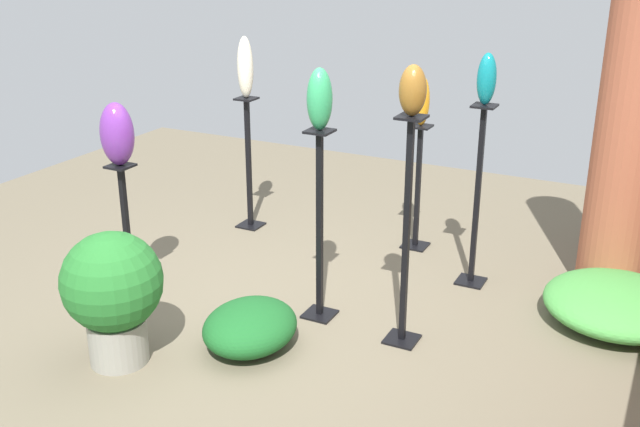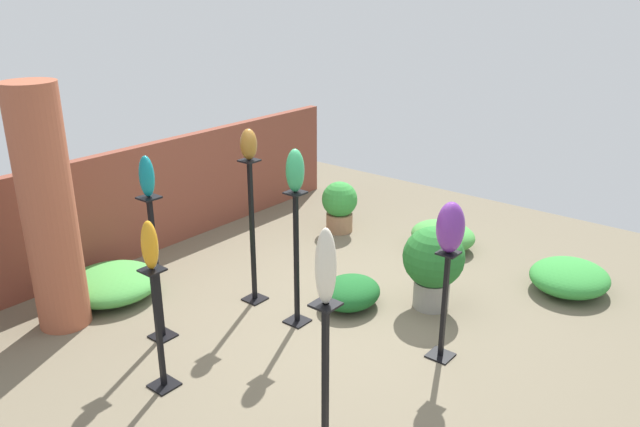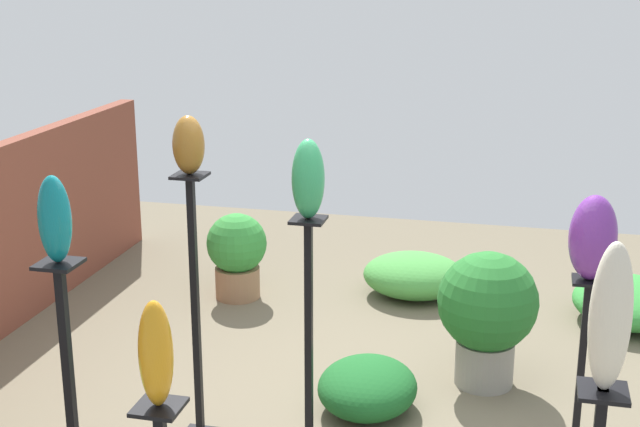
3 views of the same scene
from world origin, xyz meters
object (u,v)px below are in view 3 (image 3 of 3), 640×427
pedestal_bronze (196,321)px  potted_plant_walkway_edge (487,310)px  pedestal_teal (73,426)px  pedestal_jade (309,352)px  potted_plant_back_center (237,252)px  art_vase_jade (308,179)px  art_vase_amber (156,354)px  art_vase_ivory (610,317)px  art_vase_violet (593,238)px  pedestal_violet (580,378)px  art_vase_teal (55,219)px  art_vase_bronze (189,145)px

pedestal_bronze → potted_plant_walkway_edge: 1.75m
pedestal_teal → pedestal_jade: (0.95, -0.76, -0.02)m
potted_plant_back_center → art_vase_jade: bearing=-152.4°
art_vase_jade → art_vase_amber: bearing=173.2°
pedestal_bronze → potted_plant_walkway_edge: bearing=-55.3°
art_vase_ivory → potted_plant_back_center: (3.21, 2.34, -1.03)m
art_vase_amber → potted_plant_back_center: size_ratio=0.59×
art_vase_violet → art_vase_amber: (-1.74, 1.48, 0.03)m
pedestal_violet → art_vase_teal: 2.67m
pedestal_bronze → pedestal_jade: size_ratio=1.13×
pedestal_violet → art_vase_ivory: (-1.51, 0.04, 0.95)m
art_vase_violet → art_vase_ivory: size_ratio=0.85×
pedestal_bronze → potted_plant_back_center: size_ratio=2.23×
art_vase_amber → art_vase_teal: (0.45, 0.60, 0.29)m
art_vase_bronze → art_vase_ivory: art_vase_bronze is taller
pedestal_violet → art_vase_teal: (-1.29, 2.08, 1.06)m
art_vase_bronze → potted_plant_back_center: size_ratio=0.45×
pedestal_teal → potted_plant_walkway_edge: (2.00, -1.58, -0.14)m
art_vase_violet → art_vase_amber: art_vase_amber is taller
pedestal_jade → art_vase_jade: bearing=90.0°
art_vase_ivory → art_vase_amber: art_vase_ivory is taller
art_vase_violet → pedestal_jade: bearing=104.4°
pedestal_teal → art_vase_violet: bearing=-58.2°
art_vase_violet → potted_plant_back_center: 3.04m
pedestal_teal → potted_plant_walkway_edge: bearing=-38.2°
art_vase_violet → art_vase_teal: bearing=121.8°
pedestal_bronze → art_vase_jade: size_ratio=3.78×
pedestal_violet → potted_plant_back_center: pedestal_violet is taller
pedestal_violet → pedestal_jade: (-0.34, 1.32, 0.15)m
art_vase_violet → pedestal_violet: bearing=0.0°
pedestal_jade → art_vase_violet: 1.48m
pedestal_violet → art_vase_violet: size_ratio=2.29×
pedestal_jade → art_vase_amber: size_ratio=3.38×
art_vase_ivory → art_vase_jade: bearing=47.3°
art_vase_teal → potted_plant_walkway_edge: 2.75m
pedestal_violet → art_vase_jade: 1.71m
art_vase_violet → art_vase_jade: art_vase_jade is taller
pedestal_jade → art_vase_teal: (-0.95, 0.76, 0.91)m
pedestal_jade → potted_plant_walkway_edge: 1.33m
pedestal_violet → art_vase_amber: bearing=139.5°
pedestal_teal → art_vase_violet: (1.29, -2.08, 0.57)m
pedestal_bronze → art_vase_ivory: bearing=-123.2°
art_vase_amber → potted_plant_back_center: 3.65m
art_vase_jade → potted_plant_walkway_edge: size_ratio=0.47×
art_vase_amber → pedestal_violet: bearing=-40.5°
art_vase_violet → potted_plant_walkway_edge: size_ratio=0.51×
art_vase_bronze → pedestal_jade: bearing=-95.5°
pedestal_teal → art_vase_jade: size_ratio=3.47×
art_vase_jade → art_vase_violet: bearing=-75.6°
art_vase_bronze → art_vase_amber: bearing=-163.0°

